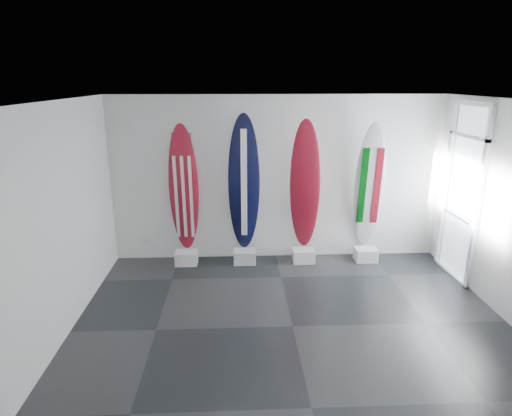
{
  "coord_description": "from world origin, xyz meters",
  "views": [
    {
      "loc": [
        -0.74,
        -5.22,
        3.26
      ],
      "look_at": [
        -0.44,
        1.4,
        1.28
      ],
      "focal_mm": 30.55,
      "sensor_mm": 36.0,
      "label": 1
    }
  ],
  "objects_px": {
    "surfboard_usa": "(184,189)",
    "surfboard_swiss": "(305,186)",
    "surfboard_navy": "(244,184)",
    "surfboard_italy": "(369,186)"
  },
  "relations": [
    {
      "from": "surfboard_usa",
      "to": "surfboard_italy",
      "type": "relative_size",
      "value": 0.99
    },
    {
      "from": "surfboard_swiss",
      "to": "surfboard_italy",
      "type": "bearing_deg",
      "value": 15.66
    },
    {
      "from": "surfboard_navy",
      "to": "surfboard_italy",
      "type": "bearing_deg",
      "value": 0.37
    },
    {
      "from": "surfboard_navy",
      "to": "surfboard_swiss",
      "type": "height_order",
      "value": "surfboard_navy"
    },
    {
      "from": "surfboard_usa",
      "to": "surfboard_swiss",
      "type": "relative_size",
      "value": 0.97
    },
    {
      "from": "surfboard_navy",
      "to": "surfboard_swiss",
      "type": "bearing_deg",
      "value": 0.37
    },
    {
      "from": "surfboard_usa",
      "to": "surfboard_swiss",
      "type": "distance_m",
      "value": 2.15
    },
    {
      "from": "surfboard_usa",
      "to": "surfboard_navy",
      "type": "xyz_separation_m",
      "value": [
        1.06,
        0.0,
        0.08
      ]
    },
    {
      "from": "surfboard_italy",
      "to": "surfboard_navy",
      "type": "bearing_deg",
      "value": -174.5
    },
    {
      "from": "surfboard_usa",
      "to": "surfboard_swiss",
      "type": "bearing_deg",
      "value": 2.48
    }
  ]
}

